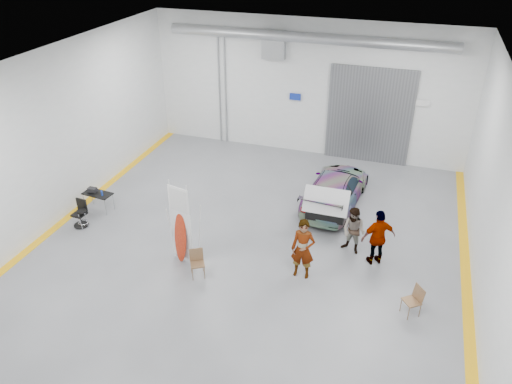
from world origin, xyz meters
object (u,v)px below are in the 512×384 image
(sedan_car, at_px, (335,189))
(person_a, at_px, (303,249))
(person_b, at_px, (354,231))
(person_c, at_px, (378,237))
(folding_chair_far, at_px, (411,306))
(surfboard_display, at_px, (182,231))
(office_chair, at_px, (81,215))
(folding_chair_near, at_px, (198,268))
(shop_stool, at_px, (83,219))
(work_table, at_px, (96,193))

(sedan_car, xyz_separation_m, person_a, (-0.17, -4.58, 0.33))
(sedan_car, bearing_deg, person_b, 115.63)
(person_c, xyz_separation_m, folding_chair_far, (1.18, -2.06, -0.68))
(surfboard_display, bearing_deg, office_chair, -176.09)
(sedan_car, distance_m, person_b, 3.08)
(person_a, bearing_deg, person_c, 32.64)
(folding_chair_near, bearing_deg, folding_chair_far, -28.29)
(shop_stool, bearing_deg, folding_chair_near, -13.58)
(person_a, xyz_separation_m, folding_chair_near, (-3.01, -1.01, -0.71))
(shop_stool, bearing_deg, person_a, -1.27)
(work_table, bearing_deg, folding_chair_near, -25.35)
(person_a, distance_m, folding_chair_far, 3.40)
(folding_chair_far, relative_size, work_table, 0.79)
(folding_chair_near, distance_m, office_chair, 5.25)
(person_a, bearing_deg, work_table, 169.43)
(sedan_car, height_order, folding_chair_far, sedan_car)
(office_chair, bearing_deg, surfboard_display, -5.46)
(shop_stool, bearing_deg, person_b, 9.43)
(person_b, relative_size, folding_chair_near, 1.85)
(person_c, xyz_separation_m, shop_stool, (-9.99, -1.18, -0.61))
(surfboard_display, height_order, work_table, surfboard_display)
(sedan_car, height_order, person_a, person_a)
(person_c, relative_size, work_table, 1.68)
(sedan_car, distance_m, folding_chair_near, 6.44)
(work_table, bearing_deg, folding_chair_far, -10.61)
(sedan_car, bearing_deg, person_a, 92.53)
(office_chair, bearing_deg, shop_stool, -32.42)
(sedan_car, bearing_deg, surfboard_display, 56.74)
(sedan_car, relative_size, work_table, 3.98)
(person_a, height_order, shop_stool, person_a)
(person_c, bearing_deg, person_b, -54.02)
(folding_chair_far, relative_size, office_chair, 0.92)
(sedan_car, distance_m, folding_chair_far, 6.12)
(person_c, height_order, folding_chair_far, person_c)
(person_b, relative_size, person_c, 0.85)
(sedan_car, xyz_separation_m, shop_stool, (-8.09, -4.40, -0.31))
(office_chair, bearing_deg, folding_chair_near, -10.20)
(person_c, height_order, office_chair, person_c)
(sedan_car, distance_m, shop_stool, 9.21)
(surfboard_display, distance_m, office_chair, 4.46)
(surfboard_display, relative_size, shop_stool, 4.00)
(person_a, relative_size, shop_stool, 2.80)
(person_b, distance_m, work_table, 9.44)
(shop_stool, bearing_deg, surfboard_display, -8.45)
(person_a, bearing_deg, office_chair, 177.26)
(person_a, relative_size, work_table, 1.73)
(folding_chair_far, bearing_deg, surfboard_display, -129.68)
(person_b, xyz_separation_m, surfboard_display, (-5.01, -2.15, 0.33))
(office_chair, bearing_deg, person_c, 10.21)
(person_a, bearing_deg, folding_chair_far, -12.88)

